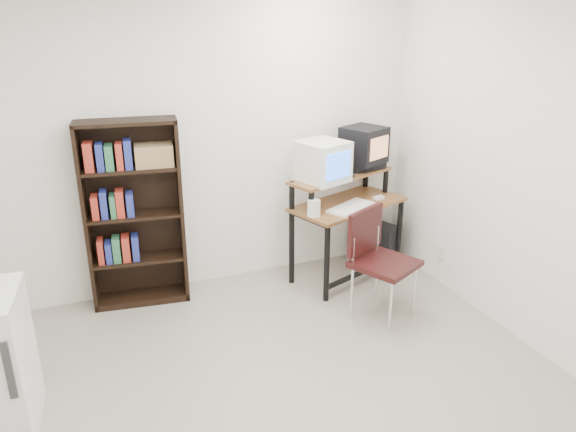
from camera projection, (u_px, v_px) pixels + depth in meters
name	position (u px, v px, depth m)	size (l,w,h in m)	color
floor	(287.00, 414.00, 3.58)	(4.00, 4.00, 0.01)	#A59888
back_wall	(201.00, 145.00, 4.85)	(4.00, 0.01, 2.60)	white
right_wall	(559.00, 183.00, 3.81)	(0.01, 4.00, 2.60)	white
computer_desk	(347.00, 209.00, 5.18)	(1.18, 0.86, 0.98)	brown
crt_monitor	(323.00, 161.00, 4.91)	(0.48, 0.48, 0.36)	white
vcr	(363.00, 165.00, 5.31)	(0.36, 0.26, 0.08)	black
crt_tv	(364.00, 145.00, 5.21)	(0.46, 0.45, 0.33)	black
cd_spindle	(348.00, 175.00, 5.06)	(0.12, 0.12, 0.05)	#26262B
keyboard	(351.00, 208.00, 5.00)	(0.47, 0.21, 0.04)	white
mousepad	(378.00, 200.00, 5.26)	(0.22, 0.18, 0.01)	black
mouse	(379.00, 198.00, 5.24)	(0.10, 0.06, 0.03)	white
desk_speaker	(314.00, 209.00, 4.78)	(0.08, 0.07, 0.17)	white
pc_tower	(375.00, 243.00, 5.59)	(0.20, 0.45, 0.42)	black
school_chair	(377.00, 253.00, 4.53)	(0.61, 0.61, 0.91)	black
bookshelf	(134.00, 211.00, 4.67)	(0.82, 0.36, 1.59)	black
wall_outlet	(441.00, 252.00, 5.16)	(0.02, 0.08, 0.12)	beige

